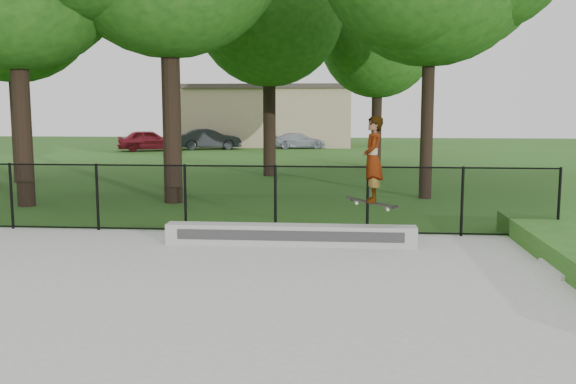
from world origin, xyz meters
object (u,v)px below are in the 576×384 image
at_px(car_b, 209,139).
at_px(skater_airborne, 373,161).
at_px(car_a, 149,140).
at_px(car_c, 299,141).
at_px(grind_ledge, 290,235).

height_order(car_b, skater_airborne, skater_airborne).
height_order(car_a, car_b, car_b).
bearing_deg(car_c, grind_ledge, 173.19).
xyz_separation_m(car_a, car_c, (9.30, 3.17, -0.16)).
relative_size(car_a, skater_airborne, 2.13).
bearing_deg(car_b, skater_airborne, 179.43).
relative_size(car_c, skater_airborne, 1.77).
relative_size(grind_ledge, skater_airborne, 2.74).
relative_size(grind_ledge, car_a, 1.29).
bearing_deg(grind_ledge, car_b, 104.86).
relative_size(grind_ledge, car_c, 1.55).
distance_m(car_a, skater_airborne, 30.05).
bearing_deg(car_a, skater_airborne, -177.37).
bearing_deg(car_c, car_b, 93.90).
relative_size(grind_ledge, car_b, 1.36).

